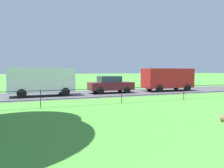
% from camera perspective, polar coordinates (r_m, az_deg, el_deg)
% --- Properties ---
extents(street_strip, '(80.00, 6.36, 0.01)m').
position_cam_1_polar(street_strip, '(18.89, -11.96, -2.76)').
color(street_strip, '#4C4C51').
rests_on(street_strip, ground).
extents(park_fence, '(33.70, 0.04, 1.00)m').
position_cam_1_polar(park_fence, '(12.89, -7.30, -2.59)').
color(park_fence, black).
rests_on(park_fence, ground).
extents(panel_van_left, '(5.03, 2.16, 2.24)m').
position_cam_1_polar(panel_van_left, '(18.40, -17.72, 0.94)').
color(panel_van_left, white).
rests_on(panel_van_left, ground).
extents(car_maroon_far_left, '(4.03, 1.87, 1.54)m').
position_cam_1_polar(car_maroon_far_left, '(19.93, -0.41, -0.13)').
color(car_maroon_far_left, maroon).
rests_on(car_maroon_far_left, ground).
extents(panel_van_far_right, '(5.07, 2.24, 2.24)m').
position_cam_1_polar(panel_van_far_right, '(22.72, 14.21, 1.45)').
color(panel_van_far_right, red).
rests_on(panel_van_far_right, ground).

